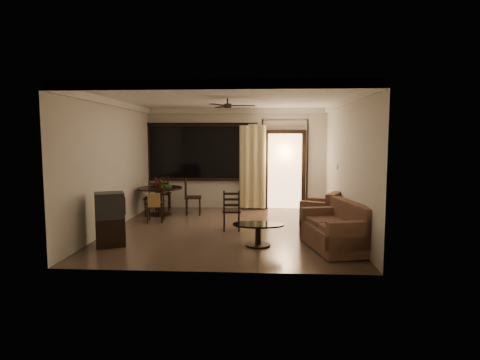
# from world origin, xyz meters

# --- Properties ---
(ground) EXTENTS (5.50, 5.50, 0.00)m
(ground) POSITION_xyz_m (0.00, 0.00, 0.00)
(ground) COLOR #7F6651
(ground) RESTS_ON ground
(room_shell) EXTENTS (5.50, 6.70, 5.50)m
(room_shell) POSITION_xyz_m (0.59, 1.77, 1.83)
(room_shell) COLOR beige
(room_shell) RESTS_ON ground
(dining_table) EXTENTS (1.14, 1.14, 0.93)m
(dining_table) POSITION_xyz_m (-1.90, 1.59, 0.56)
(dining_table) COLOR black
(dining_table) RESTS_ON ground
(dining_chair_west) EXTENTS (0.47, 0.47, 0.95)m
(dining_chair_west) POSITION_xyz_m (-2.04, 1.47, 0.28)
(dining_chair_west) COLOR black
(dining_chair_west) RESTS_ON ground
(dining_chair_east) EXTENTS (0.47, 0.47, 0.95)m
(dining_chair_east) POSITION_xyz_m (-1.07, 1.69, 0.28)
(dining_chair_east) COLOR black
(dining_chair_east) RESTS_ON ground
(dining_chair_south) EXTENTS (0.47, 0.52, 0.95)m
(dining_chair_south) POSITION_xyz_m (-1.78, 0.73, 0.31)
(dining_chair_south) COLOR black
(dining_chair_south) RESTS_ON ground
(dining_chair_north) EXTENTS (0.47, 0.47, 0.95)m
(dining_chair_north) POSITION_xyz_m (-2.00, 2.29, 0.28)
(dining_chair_north) COLOR black
(dining_chair_north) RESTS_ON ground
(tv_cabinet) EXTENTS (0.65, 0.63, 0.98)m
(tv_cabinet) POSITION_xyz_m (-2.05, -1.39, 0.49)
(tv_cabinet) COLOR black
(tv_cabinet) RESTS_ON ground
(sofa) EXTENTS (1.13, 1.67, 0.82)m
(sofa) POSITION_xyz_m (2.10, -1.37, 0.33)
(sofa) COLOR #4D2E23
(sofa) RESTS_ON ground
(armchair) EXTENTS (0.99, 0.99, 0.75)m
(armchair) POSITION_xyz_m (2.09, 0.47, 0.31)
(armchair) COLOR #4D2E23
(armchair) RESTS_ON ground
(coffee_table) EXTENTS (0.94, 0.56, 0.41)m
(coffee_table) POSITION_xyz_m (0.67, -1.25, 0.27)
(coffee_table) COLOR black
(coffee_table) RESTS_ON ground
(side_chair) EXTENTS (0.42, 0.42, 0.88)m
(side_chair) POSITION_xyz_m (0.08, -0.02, 0.26)
(side_chair) COLOR black
(side_chair) RESTS_ON ground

